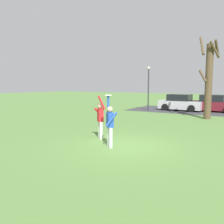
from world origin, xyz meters
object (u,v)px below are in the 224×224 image
at_px(person_defender, 100,118).
at_px(lamppost_by_lot, 148,84).
at_px(person_catcher, 110,123).
at_px(frisbee_disc, 108,95).
at_px(parked_car_silver, 180,103).
at_px(bare_tree_tall, 209,79).
at_px(parked_car_maroon, 214,104).

relative_size(person_defender, lamppost_by_lot, 0.48).
xyz_separation_m(person_catcher, lamppost_by_lot, (-4.05, 13.54, 1.60)).
distance_m(frisbee_disc, parked_car_silver, 15.20).
xyz_separation_m(person_defender, frisbee_disc, (0.99, -0.87, 1.11)).
bearing_deg(frisbee_disc, parked_car_silver, 94.47).
xyz_separation_m(parked_car_silver, bare_tree_tall, (3.28, -4.81, 2.21)).
distance_m(person_defender, frisbee_disc, 1.73).
distance_m(person_defender, lamppost_by_lot, 12.95).
distance_m(person_catcher, parked_car_maroon, 15.93).
relative_size(frisbee_disc, lamppost_by_lot, 0.06).
height_order(frisbee_disc, parked_car_maroon, frisbee_disc).
relative_size(frisbee_disc, parked_car_silver, 0.07).
height_order(person_defender, frisbee_disc, frisbee_disc).
bearing_deg(parked_car_silver, lamppost_by_lot, -145.30).
height_order(parked_car_silver, lamppost_by_lot, lamppost_by_lot).
bearing_deg(parked_car_silver, person_catcher, -82.55).
distance_m(frisbee_disc, lamppost_by_lot, 13.95).
bearing_deg(lamppost_by_lot, parked_car_silver, 32.30).
relative_size(person_defender, parked_car_silver, 0.49).
xyz_separation_m(frisbee_disc, lamppost_by_lot, (-3.88, 13.39, 0.49)).
bearing_deg(bare_tree_tall, lamppost_by_lot, 152.61).
height_order(person_defender, bare_tree_tall, bare_tree_tall).
height_order(frisbee_disc, bare_tree_tall, bare_tree_tall).
height_order(person_catcher, parked_car_maroon, person_catcher).
xyz_separation_m(person_defender, lamppost_by_lot, (-2.89, 12.52, 1.60)).
bearing_deg(person_catcher, frisbee_disc, 0.00).
height_order(person_catcher, parked_car_silver, person_catcher).
distance_m(parked_car_silver, parked_car_maroon, 3.02).
relative_size(person_catcher, frisbee_disc, 7.58).
xyz_separation_m(person_catcher, parked_car_silver, (-1.35, 15.25, -0.25)).
xyz_separation_m(frisbee_disc, parked_car_maroon, (1.78, 15.70, -1.37)).
height_order(frisbee_disc, parked_car_silver, frisbee_disc).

